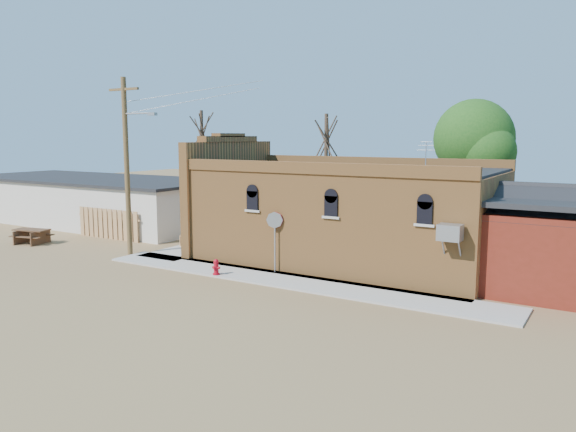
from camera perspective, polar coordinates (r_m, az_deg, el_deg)
The scene contains 15 objects.
ground at distance 23.98m, azimuth -4.30°, elevation -6.63°, with size 120.00×120.00×0.00m, color brown.
sidewalk_south at distance 23.89m, azimuth -0.08°, elevation -6.56°, with size 19.00×2.20×0.08m, color #9E9991.
sidewalk_west at distance 32.36m, azimuth -7.18°, elevation -2.73°, with size 2.60×10.00×0.08m, color #9E9991.
brick_bar at distance 27.34m, azimuth 5.20°, elevation 0.19°, with size 16.40×7.97×6.30m.
red_shed at distance 24.70m, azimuth 26.19°, elevation -1.63°, with size 5.40×6.40×4.30m.
storage_building at distance 42.42m, azimuth -19.06°, elevation 1.59°, with size 20.40×8.40×3.17m.
wood_fence at distance 35.12m, azimuth -17.80°, elevation -0.78°, with size 5.20×0.10×1.80m, color #A7794B, non-canonical shape.
utility_pole at distance 29.56m, azimuth -16.00°, elevation 5.24°, with size 3.12×0.26×9.00m.
tree_bare_near at distance 35.87m, azimuth 3.90°, elevation 7.89°, with size 2.80×2.80×7.65m.
tree_bare_far at distance 42.86m, azimuth -8.76°, elevation 8.38°, with size 2.80×2.80×8.16m.
tree_leafy at distance 33.19m, azimuth 18.36°, elevation 7.43°, with size 4.40×4.40×8.15m.
fire_hydrant at distance 24.82m, azimuth -7.32°, elevation -5.16°, with size 0.39×0.35×0.70m.
stop_sign at distance 24.82m, azimuth -1.35°, elevation -1.00°, with size 0.69×0.36×2.71m.
trash_barrel at distance 30.54m, azimuth -7.43°, elevation -2.48°, with size 0.56×0.56×0.87m, color navy.
picnic_table at distance 35.23m, azimuth -24.58°, elevation -1.69°, with size 2.30×1.93×0.83m.
Camera 1 is at (13.56, -18.82, 6.10)m, focal length 35.00 mm.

